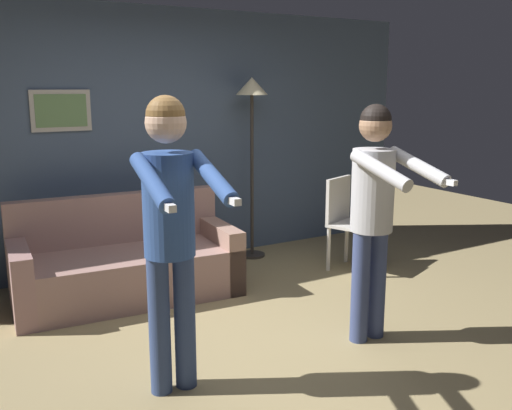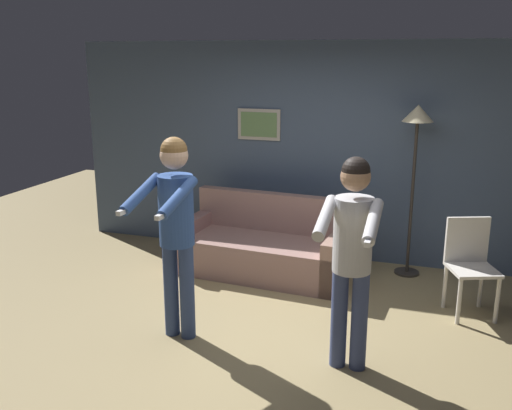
% 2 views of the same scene
% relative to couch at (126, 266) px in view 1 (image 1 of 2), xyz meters
% --- Properties ---
extents(ground_plane, '(12.00, 12.00, 0.00)m').
position_rel_couch_xyz_m(ground_plane, '(0.49, -1.45, -0.28)').
color(ground_plane, '#9A875B').
extents(back_wall_assembly, '(6.40, 0.09, 2.60)m').
position_rel_couch_xyz_m(back_wall_assembly, '(0.49, 0.79, 1.02)').
color(back_wall_assembly, '#44556E').
rests_on(back_wall_assembly, ground_plane).
extents(couch, '(1.96, 0.99, 0.87)m').
position_rel_couch_xyz_m(couch, '(0.00, 0.00, 0.00)').
color(couch, gray).
rests_on(couch, ground_plane).
extents(torchiere_lamp, '(0.34, 0.34, 1.92)m').
position_rel_couch_xyz_m(torchiere_lamp, '(1.57, 0.49, 1.33)').
color(torchiere_lamp, '#332D28').
rests_on(torchiere_lamp, ground_plane).
extents(person_standing_left, '(0.46, 0.74, 1.78)m').
position_rel_couch_xyz_m(person_standing_left, '(-0.25, -1.71, 0.82)').
color(person_standing_left, navy).
rests_on(person_standing_left, ground_plane).
extents(person_standing_right, '(0.43, 0.72, 1.71)m').
position_rel_couch_xyz_m(person_standing_right, '(1.25, -1.76, 0.76)').
color(person_standing_right, '#384573').
rests_on(person_standing_right, ground_plane).
extents(dining_chair_distant, '(0.54, 0.54, 0.93)m').
position_rel_couch_xyz_m(dining_chair_distant, '(2.18, -0.36, 0.25)').
color(dining_chair_distant, silver).
rests_on(dining_chair_distant, ground_plane).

